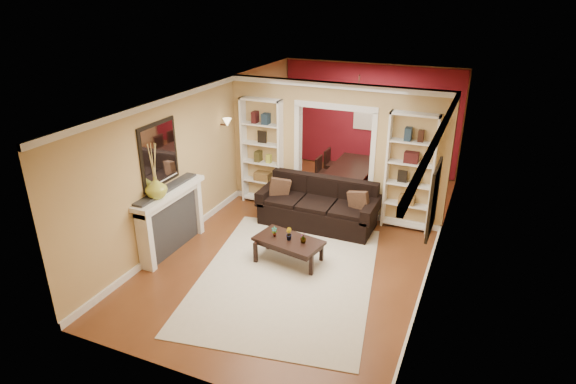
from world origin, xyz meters
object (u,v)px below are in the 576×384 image
at_px(sofa, 318,204).
at_px(dining_table, 354,177).
at_px(bookshelf_right, 410,173).
at_px(fireplace, 173,221).
at_px(bookshelf_left, 262,152).
at_px(coffee_table, 289,251).

distance_m(sofa, dining_table, 2.10).
height_order(bookshelf_right, dining_table, bookshelf_right).
bearing_deg(fireplace, bookshelf_left, 77.95).
distance_m(bookshelf_left, bookshelf_right, 3.10).
height_order(sofa, bookshelf_left, bookshelf_left).
relative_size(sofa, dining_table, 1.40).
distance_m(coffee_table, bookshelf_left, 2.76).
bearing_deg(sofa, bookshelf_right, 19.72).
relative_size(coffee_table, bookshelf_right, 0.50).
distance_m(sofa, fireplace, 2.81).
bearing_deg(bookshelf_left, dining_table, 43.15).
bearing_deg(coffee_table, dining_table, 99.17).
relative_size(fireplace, dining_table, 1.03).
relative_size(sofa, bookshelf_right, 1.01).
bearing_deg(sofa, bookshelf_left, 158.62).
height_order(coffee_table, bookshelf_right, bookshelf_right).
bearing_deg(dining_table, sofa, 176.36).
bearing_deg(dining_table, bookshelf_right, -135.55).
relative_size(coffee_table, fireplace, 0.67).
relative_size(bookshelf_right, dining_table, 1.39).
bearing_deg(sofa, coffee_table, -88.90).
bearing_deg(bookshelf_right, fireplace, -145.20).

